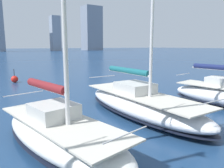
# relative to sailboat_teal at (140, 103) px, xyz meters

# --- Properties ---
(city_skyline) EXTENTS (173.56, 20.44, 46.67)m
(city_skyline) POSITION_rel_sailboat_teal_xyz_m (-16.58, -149.13, 16.34)
(city_skyline) COLOR gray
(city_skyline) RESTS_ON ground
(sailboat_teal) EXTENTS (2.85, 9.16, 10.16)m
(sailboat_teal) POSITION_rel_sailboat_teal_xyz_m (0.00, 0.00, 0.00)
(sailboat_teal) COLOR white
(sailboat_teal) RESTS_ON ground
(sailboat_maroon) EXTENTS (3.61, 7.55, 9.54)m
(sailboat_maroon) POSITION_rel_sailboat_teal_xyz_m (5.12, 1.30, -0.04)
(sailboat_maroon) COLOR white
(sailboat_maroon) RESTS_ON ground
(channel_buoy) EXTENTS (0.70, 0.70, 1.40)m
(channel_buoy) POSITION_rel_sailboat_teal_xyz_m (3.59, -15.57, -0.32)
(channel_buoy) COLOR red
(channel_buoy) RESTS_ON ground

